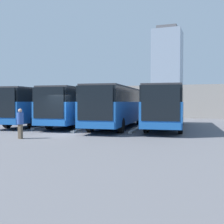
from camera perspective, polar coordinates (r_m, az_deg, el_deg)
ground_plane at (r=18.06m, az=-9.92°, el=-4.46°), size 600.00×600.00×0.00m
bus_0 at (r=21.99m, az=11.04°, el=1.31°), size 3.61×11.94×3.14m
curb_divider_0 at (r=20.76m, az=5.21°, el=-3.37°), size 0.81×5.87×0.15m
bus_1 at (r=22.06m, az=1.21°, el=1.35°), size 3.61×11.94×3.14m
curb_divider_1 at (r=21.23m, az=-5.04°, el=-3.25°), size 0.81×5.87×0.15m
bus_2 at (r=24.22m, az=-6.44°, el=1.40°), size 3.61×11.94×3.14m
curb_divider_2 at (r=23.69m, az=-12.30°, el=-2.73°), size 0.81×5.87×0.15m
bus_3 at (r=25.89m, az=-13.96°, el=1.40°), size 3.61×11.94×3.14m
pedestrian at (r=16.34m, az=-18.14°, el=-2.06°), size 0.50×0.50×1.67m
station_building at (r=41.46m, az=7.60°, el=2.18°), size 27.18×12.06×4.17m
office_tower at (r=182.44m, az=11.19°, el=8.95°), size 17.57×17.57×48.96m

